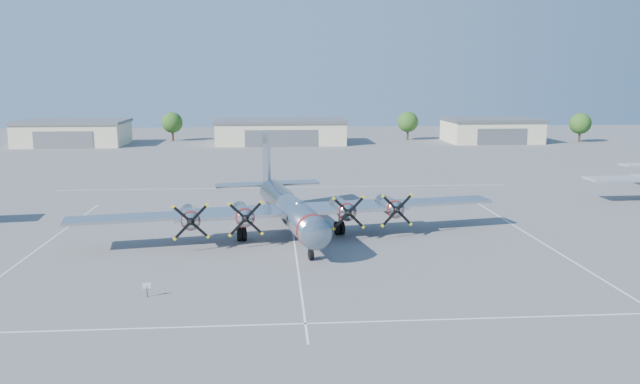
{
  "coord_description": "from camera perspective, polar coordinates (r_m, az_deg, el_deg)",
  "views": [
    {
      "loc": [
        -1.8,
        -57.11,
        14.45
      ],
      "look_at": [
        2.85,
        4.0,
        3.2
      ],
      "focal_mm": 35.0,
      "sensor_mm": 36.0,
      "label": 1
    }
  ],
  "objects": [
    {
      "name": "hangar_west",
      "position": [
        146.1,
        -21.62,
        5.06
      ],
      "size": [
        22.6,
        14.6,
        5.4
      ],
      "color": "beige",
      "rests_on": "ground"
    },
    {
      "name": "hangar_center",
      "position": [
        139.58,
        -3.61,
        5.56
      ],
      "size": [
        28.6,
        14.6,
        5.4
      ],
      "color": "beige",
      "rests_on": "ground"
    },
    {
      "name": "tree_far_east",
      "position": [
        154.19,
        22.7,
        5.8
      ],
      "size": [
        4.8,
        4.8,
        6.64
      ],
      "color": "#382619",
      "rests_on": "ground"
    },
    {
      "name": "main_bomber_b29",
      "position": [
        59.07,
        -2.96,
        -3.77
      ],
      "size": [
        43.03,
        33.13,
        8.6
      ],
      "primitive_type": null,
      "rotation": [
        0.0,
        0.0,
        0.18
      ],
      "color": "silver",
      "rests_on": "ground"
    },
    {
      "name": "info_placard",
      "position": [
        43.57,
        -15.55,
        -8.38
      ],
      "size": [
        0.52,
        0.14,
        1.01
      ],
      "rotation": [
        0.0,
        0.0,
        0.2
      ],
      "color": "black",
      "rests_on": "ground"
    },
    {
      "name": "parking_lines",
      "position": [
        57.24,
        -2.41,
        -4.22
      ],
      "size": [
        60.0,
        50.08,
        0.01
      ],
      "color": "silver",
      "rests_on": "ground"
    },
    {
      "name": "tree_west",
      "position": [
        149.27,
        -13.36,
        6.19
      ],
      "size": [
        4.8,
        4.8,
        6.64
      ],
      "color": "#382619",
      "rests_on": "ground"
    },
    {
      "name": "ground",
      "position": [
        58.93,
        -2.47,
        -3.8
      ],
      "size": [
        260.0,
        260.0,
        0.0
      ],
      "primitive_type": "plane",
      "color": "#5B5B5E",
      "rests_on": "ground"
    },
    {
      "name": "tree_east",
      "position": [
        148.9,
        8.04,
        6.36
      ],
      "size": [
        4.8,
        4.8,
        6.64
      ],
      "color": "#382619",
      "rests_on": "ground"
    },
    {
      "name": "hangar_east",
      "position": [
        148.18,
        15.37,
        5.49
      ],
      "size": [
        20.6,
        14.6,
        5.4
      ],
      "color": "beige",
      "rests_on": "ground"
    }
  ]
}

